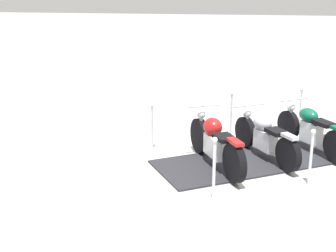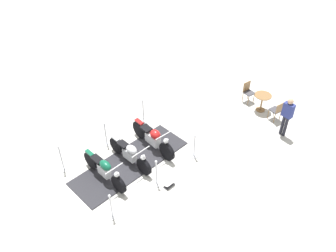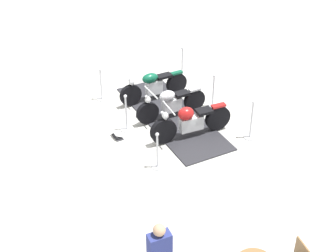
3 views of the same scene
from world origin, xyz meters
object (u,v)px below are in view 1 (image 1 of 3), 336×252
(stanchion_left_mid, at_px, (310,166))
(stanchion_left_rear, at_px, (214,183))
(motorcycle_maroon, at_px, (215,142))
(motorcycle_chrome, at_px, (265,136))
(stanchion_right_front, at_px, (300,116))
(motorcycle_forest, at_px, (311,129))
(stanchion_right_rear, at_px, (152,135))
(stanchion_right_mid, at_px, (231,125))
(info_placard, at_px, (214,133))

(stanchion_left_mid, relative_size, stanchion_left_rear, 0.91)
(motorcycle_maroon, distance_m, stanchion_left_mid, 1.81)
(motorcycle_chrome, xyz_separation_m, motorcycle_maroon, (-0.57, 0.95, 0.03))
(stanchion_right_front, distance_m, stanchion_left_rear, 4.67)
(stanchion_left_mid, bearing_deg, motorcycle_forest, -7.25)
(stanchion_right_rear, bearing_deg, stanchion_right_mid, -59.01)
(stanchion_right_front, distance_m, info_placard, 2.16)
(motorcycle_forest, distance_m, stanchion_right_mid, 1.76)
(motorcycle_forest, height_order, stanchion_right_front, stanchion_right_front)
(motorcycle_forest, xyz_separation_m, stanchion_left_rear, (-2.76, 1.84, -0.13))
(motorcycle_chrome, relative_size, stanchion_right_mid, 1.73)
(stanchion_right_mid, xyz_separation_m, stanchion_right_front, (0.97, -1.61, 0.00))
(stanchion_right_mid, bearing_deg, info_placard, 61.95)
(stanchion_right_rear, relative_size, stanchion_left_mid, 0.98)
(motorcycle_chrome, bearing_deg, stanchion_left_mid, 179.64)
(stanchion_left_rear, bearing_deg, motorcycle_maroon, 2.46)
(info_placard, bearing_deg, motorcycle_chrome, -82.56)
(motorcycle_forest, distance_m, stanchion_left_mid, 1.80)
(motorcycle_forest, bearing_deg, stanchion_left_rear, 114.76)
(motorcycle_maroon, bearing_deg, stanchion_left_rear, 155.24)
(stanchion_right_mid, relative_size, stanchion_left_mid, 1.05)
(stanchion_right_mid, bearing_deg, motorcycle_maroon, 171.55)
(motorcycle_chrome, xyz_separation_m, stanchion_right_mid, (1.16, 0.70, -0.15))
(motorcycle_forest, bearing_deg, stanchion_right_mid, 38.96)
(motorcycle_chrome, xyz_separation_m, stanchion_right_front, (2.13, -0.92, -0.15))
(motorcycle_maroon, bearing_deg, stanchion_left_mid, -138.05)
(stanchion_right_mid, bearing_deg, motorcycle_chrome, -149.01)
(stanchion_left_mid, height_order, stanchion_right_front, stanchion_left_mid)
(stanchion_left_rear, bearing_deg, stanchion_right_front, -22.68)
(motorcycle_forest, bearing_deg, info_placard, 37.26)
(motorcycle_maroon, relative_size, info_placard, 4.83)
(motorcycle_forest, xyz_separation_m, motorcycle_maroon, (-1.15, 1.91, 0.01))
(motorcycle_chrome, xyz_separation_m, stanchion_right_rear, (0.19, 2.31, -0.15))
(motorcycle_maroon, relative_size, stanchion_left_rear, 1.86)
(stanchion_right_mid, height_order, stanchion_right_front, stanchion_right_mid)
(motorcycle_chrome, height_order, motorcycle_maroon, motorcycle_maroon)
(stanchion_right_front, relative_size, info_placard, 2.34)
(motorcycle_forest, relative_size, info_placard, 4.41)
(motorcycle_maroon, bearing_deg, motorcycle_chrome, -86.13)
(stanchion_right_front, bearing_deg, stanchion_left_mid, 176.77)
(stanchion_left_mid, relative_size, stanchion_right_front, 1.01)
(stanchion_right_rear, relative_size, stanchion_right_front, 0.99)
(motorcycle_forest, relative_size, stanchion_right_front, 1.88)
(motorcycle_chrome, bearing_deg, info_placard, 7.07)
(motorcycle_forest, xyz_separation_m, motorcycle_chrome, (-0.57, 0.96, -0.02))
(motorcycle_maroon, bearing_deg, stanchion_right_rear, 33.43)
(stanchion_right_mid, xyz_separation_m, stanchion_left_mid, (-2.37, -1.43, 0.05))
(stanchion_left_rear, height_order, info_placard, stanchion_left_rear)
(stanchion_right_mid, xyz_separation_m, info_placard, (0.21, 0.39, -0.27))
(motorcycle_maroon, distance_m, stanchion_left_rear, 1.62)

